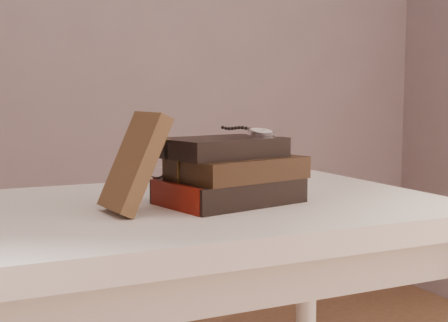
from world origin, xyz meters
name	(u,v)px	position (x,y,z in m)	size (l,w,h in m)	color
table	(169,255)	(0.00, 0.35, 0.66)	(1.00, 0.60, 0.75)	white
book_stack	(230,172)	(0.10, 0.31, 0.80)	(0.27, 0.21, 0.12)	black
journal	(134,163)	(-0.08, 0.29, 0.83)	(0.02, 0.10, 0.17)	#412B19
pocket_watch	(259,132)	(0.16, 0.32, 0.87)	(0.06, 0.15, 0.02)	silver
eyeglasses	(166,165)	(0.00, 0.37, 0.82)	(0.12, 0.13, 0.05)	silver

